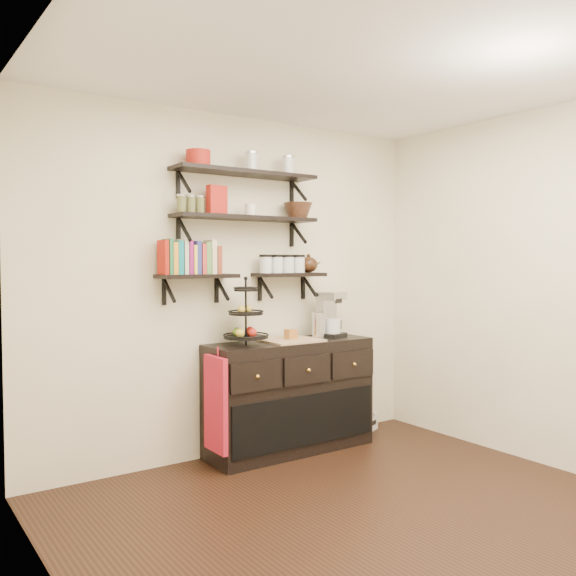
{
  "coord_description": "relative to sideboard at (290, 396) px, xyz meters",
  "views": [
    {
      "loc": [
        -2.45,
        -2.51,
        1.55
      ],
      "look_at": [
        0.08,
        1.15,
        1.35
      ],
      "focal_mm": 38.0,
      "sensor_mm": 36.0,
      "label": 1
    }
  ],
  "objects": [
    {
      "name": "red_pot",
      "position": [
        -0.76,
        0.1,
        1.86
      ],
      "size": [
        0.18,
        0.18,
        0.12
      ],
      "primitive_type": "cylinder",
      "color": "#AB1D13",
      "rests_on": "shelf_top"
    },
    {
      "name": "sideboard",
      "position": [
        0.0,
        0.0,
        0.0
      ],
      "size": [
        1.4,
        0.5,
        0.92
      ],
      "color": "black",
      "rests_on": "floor"
    },
    {
      "name": "cookbooks",
      "position": [
        -0.82,
        0.12,
        1.11
      ],
      "size": [
        0.43,
        0.15,
        0.26
      ],
      "color": "#AF1A0E",
      "rests_on": "shelf_low_left"
    },
    {
      "name": "radio",
      "position": [
        0.88,
        0.08,
        -0.37
      ],
      "size": [
        0.32,
        0.25,
        0.17
      ],
      "rotation": [
        0.0,
        0.0,
        0.39
      ],
      "color": "silver",
      "rests_on": "floor"
    },
    {
      "name": "glass_canisters",
      "position": [
        0.01,
        0.12,
        1.06
      ],
      "size": [
        0.43,
        0.1,
        0.13
      ],
      "color": "silver",
      "rests_on": "shelf_low_right"
    },
    {
      "name": "right_wall",
      "position": [
        1.4,
        -1.51,
        0.9
      ],
      "size": [
        0.02,
        3.5,
        2.7
      ],
      "primitive_type": "cube",
      "color": "white",
      "rests_on": "ground"
    },
    {
      "name": "fruit_stand",
      "position": [
        -0.41,
        0.0,
        0.62
      ],
      "size": [
        0.34,
        0.34,
        0.5
      ],
      "rotation": [
        0.0,
        0.0,
        -0.1
      ],
      "color": "black",
      "rests_on": "sideboard"
    },
    {
      "name": "walnut_bowl",
      "position": [
        0.15,
        0.1,
        1.51
      ],
      "size": [
        0.24,
        0.24,
        0.13
      ],
      "primitive_type": null,
      "color": "black",
      "rests_on": "shelf_mid"
    },
    {
      "name": "ceiling",
      "position": [
        -0.35,
        -1.51,
        2.25
      ],
      "size": [
        3.5,
        3.5,
        0.02
      ],
      "primitive_type": "cube",
      "color": "white",
      "rests_on": "back_wall"
    },
    {
      "name": "floor",
      "position": [
        -0.35,
        -1.51,
        -0.45
      ],
      "size": [
        3.5,
        3.5,
        0.0
      ],
      "primitive_type": "plane",
      "color": "black",
      "rests_on": "ground"
    },
    {
      "name": "shelf_mid",
      "position": [
        -0.35,
        0.1,
        1.43
      ],
      "size": [
        1.2,
        0.27,
        0.23
      ],
      "color": "black",
      "rests_on": "back_wall"
    },
    {
      "name": "left_wall",
      "position": [
        -2.1,
        -1.51,
        0.9
      ],
      "size": [
        0.02,
        3.5,
        2.7
      ],
      "primitive_type": "cube",
      "color": "white",
      "rests_on": "ground"
    },
    {
      "name": "apron",
      "position": [
        -0.73,
        -0.1,
        0.05
      ],
      "size": [
        0.04,
        0.3,
        0.7
      ],
      "primitive_type": "cube",
      "color": "#AF1221",
      "rests_on": "sideboard"
    },
    {
      "name": "shelf_low_right",
      "position": [
        0.07,
        0.12,
        0.98
      ],
      "size": [
        0.6,
        0.25,
        0.23
      ],
      "color": "black",
      "rests_on": "back_wall"
    },
    {
      "name": "back_wall",
      "position": [
        -0.35,
        0.24,
        0.9
      ],
      "size": [
        3.5,
        0.02,
        2.7
      ],
      "primitive_type": "cube",
      "color": "white",
      "rests_on": "ground"
    },
    {
      "name": "thermal_carafe",
      "position": [
        0.28,
        -0.02,
        0.56
      ],
      "size": [
        0.11,
        0.11,
        0.22
      ],
      "primitive_type": "cylinder",
      "color": "silver",
      "rests_on": "sideboard"
    },
    {
      "name": "recipe_box",
      "position": [
        -0.61,
        0.1,
        1.56
      ],
      "size": [
        0.17,
        0.09,
        0.22
      ],
      "primitive_type": "cube",
      "rotation": [
        0.0,
        0.0,
        0.16
      ],
      "color": "#AB1D13",
      "rests_on": "shelf_mid"
    },
    {
      "name": "coffee_maker",
      "position": [
        0.43,
        0.03,
        0.63
      ],
      "size": [
        0.26,
        0.26,
        0.39
      ],
      "rotation": [
        0.0,
        0.0,
        0.32
      ],
      "color": "black",
      "rests_on": "sideboard"
    },
    {
      "name": "ramekins",
      "position": [
        -0.31,
        0.1,
        1.5
      ],
      "size": [
        0.09,
        0.09,
        0.1
      ],
      "primitive_type": "cylinder",
      "color": "white",
      "rests_on": "shelf_mid"
    },
    {
      "name": "shelf_top",
      "position": [
        -0.35,
        0.1,
        1.78
      ],
      "size": [
        1.2,
        0.27,
        0.23
      ],
      "color": "black",
      "rests_on": "back_wall"
    },
    {
      "name": "shelf_low_left",
      "position": [
        -0.77,
        0.12,
        0.98
      ],
      "size": [
        0.6,
        0.25,
        0.23
      ],
      "color": "black",
      "rests_on": "back_wall"
    },
    {
      "name": "candle",
      "position": [
        0.01,
        0.0,
        0.5
      ],
      "size": [
        0.08,
        0.08,
        0.08
      ],
      "primitive_type": "cube",
      "color": "#A15E25",
      "rests_on": "sideboard"
    },
    {
      "name": "teapot",
      "position": [
        0.27,
        0.12,
        1.08
      ],
      "size": [
        0.23,
        0.18,
        0.16
      ],
      "primitive_type": null,
      "rotation": [
        0.0,
        0.0,
        -0.13
      ],
      "color": "#311C0E",
      "rests_on": "shelf_low_right"
    }
  ]
}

